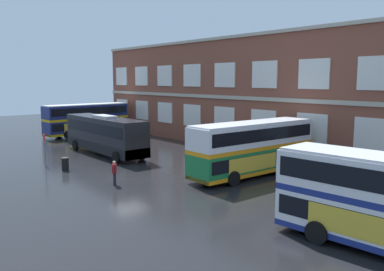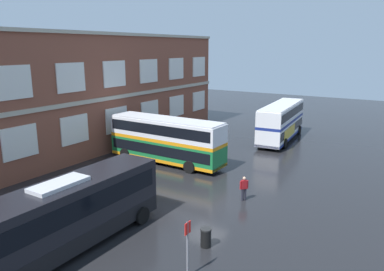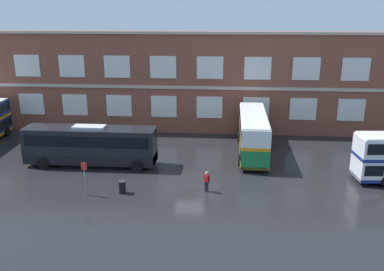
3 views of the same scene
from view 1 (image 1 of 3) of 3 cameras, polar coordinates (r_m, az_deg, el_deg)
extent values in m
plane|color=black|center=(31.66, -5.77, -5.26)|extent=(120.00, 120.00, 0.00)
cube|color=brown|center=(42.89, 11.01, 5.70)|extent=(52.60, 8.00, 11.28)
cube|color=#B2A893|center=(39.84, 7.25, 5.30)|extent=(52.60, 0.16, 0.36)
cube|color=#B2A893|center=(40.05, 7.43, 13.93)|extent=(52.60, 0.28, 0.30)
cube|color=silver|center=(58.76, -9.87, 3.87)|extent=(2.95, 0.12, 2.48)
cube|color=silver|center=(54.26, -7.10, 3.60)|extent=(2.95, 0.12, 2.48)
cube|color=silver|center=(49.92, -3.85, 3.27)|extent=(2.95, 0.12, 2.48)
cube|color=silver|center=(45.76, 0.00, 2.87)|extent=(2.95, 0.12, 2.48)
cube|color=silver|center=(41.86, 4.59, 2.37)|extent=(2.95, 0.12, 2.48)
cube|color=silver|center=(38.28, 10.08, 1.75)|extent=(2.95, 0.12, 2.48)
cube|color=silver|center=(35.12, 16.62, 0.99)|extent=(2.95, 0.12, 2.48)
cube|color=silver|center=(32.52, 24.32, 0.08)|extent=(2.95, 0.12, 2.48)
cube|color=silver|center=(58.62, -9.97, 8.27)|extent=(2.95, 0.12, 2.48)
cube|color=silver|center=(54.11, -7.19, 8.37)|extent=(2.95, 0.12, 2.48)
cube|color=silver|center=(49.75, -3.90, 8.46)|extent=(2.95, 0.12, 2.48)
cube|color=silver|center=(45.58, 0.00, 8.52)|extent=(2.95, 0.12, 2.48)
cube|color=silver|center=(41.66, 4.66, 8.55)|extent=(2.95, 0.12, 2.48)
cube|color=silver|center=(38.06, 10.24, 8.52)|extent=(2.95, 0.12, 2.48)
cube|color=silver|center=(34.89, 16.91, 8.37)|extent=(2.95, 0.12, 2.48)
cube|color=silver|center=(32.27, 24.78, 8.05)|extent=(2.95, 0.12, 2.48)
cube|color=navy|center=(54.09, -14.68, 1.33)|extent=(3.19, 11.13, 1.75)
cube|color=black|center=(54.07, -14.68, 1.55)|extent=(3.20, 10.69, 0.90)
cube|color=gold|center=(53.99, -14.71, 2.41)|extent=(3.19, 11.13, 0.30)
cube|color=navy|center=(53.91, -14.75, 3.39)|extent=(3.19, 11.13, 1.55)
cube|color=black|center=(53.91, -14.75, 3.47)|extent=(3.20, 10.69, 0.90)
cube|color=gold|center=(54.18, -14.65, 0.56)|extent=(3.21, 11.13, 0.28)
cube|color=silver|center=(53.86, -14.78, 4.27)|extent=(3.07, 10.90, 0.12)
cube|color=gold|center=(52.34, -15.28, 1.19)|extent=(0.31, 4.83, 1.10)
cube|color=yellow|center=(56.66, -9.88, 4.17)|extent=(1.66, 0.16, 0.40)
cylinder|color=black|center=(55.01, -10.49, 0.82)|extent=(0.38, 1.06, 1.04)
cylinder|color=black|center=(57.16, -11.86, 1.05)|extent=(0.38, 1.06, 1.04)
cylinder|color=black|center=(51.57, -17.20, 0.13)|extent=(0.38, 1.06, 1.04)
cylinder|color=black|center=(53.86, -18.38, 0.40)|extent=(0.38, 1.06, 1.04)
cube|color=#197038|center=(30.70, 8.63, -3.38)|extent=(2.69, 11.03, 1.75)
cube|color=black|center=(30.66, 8.64, -3.00)|extent=(2.73, 10.59, 0.90)
cube|color=orange|center=(30.52, 8.67, -1.50)|extent=(2.69, 11.03, 0.30)
cube|color=silver|center=(30.38, 8.71, 0.23)|extent=(2.69, 11.03, 1.55)
cube|color=black|center=(30.37, 8.71, 0.37)|extent=(2.73, 10.59, 0.90)
cube|color=orange|center=(30.85, 8.60, -4.72)|extent=(2.71, 11.03, 0.28)
cube|color=silver|center=(30.28, 8.74, 1.79)|extent=(2.59, 10.81, 0.12)
cube|color=gold|center=(28.88, 8.74, -3.93)|extent=(0.09, 4.84, 1.10)
cube|color=yellow|center=(34.54, 14.87, 1.68)|extent=(1.66, 0.08, 0.40)
cylinder|color=black|center=(32.98, 14.79, -4.02)|extent=(0.33, 1.04, 1.04)
cylinder|color=black|center=(34.51, 11.39, -3.39)|extent=(0.33, 1.04, 1.04)
cylinder|color=black|center=(27.67, 5.89, -6.08)|extent=(0.33, 1.04, 1.04)
cylinder|color=black|center=(29.48, 2.40, -5.17)|extent=(0.33, 1.04, 1.04)
cube|color=gold|center=(17.96, 23.07, -11.86)|extent=(4.82, 0.45, 1.10)
cylinder|color=black|center=(19.02, 17.30, -13.01)|extent=(1.06, 0.41, 1.04)
cylinder|color=black|center=(21.19, 20.64, -10.98)|extent=(1.06, 0.41, 1.04)
cube|color=black|center=(39.76, -12.27, 0.23)|extent=(12.01, 2.61, 3.20)
cube|color=black|center=(39.68, -12.30, 1.15)|extent=(11.29, 2.64, 1.00)
cube|color=black|center=(39.92, -12.22, -1.40)|extent=(12.01, 2.63, 0.90)
cube|color=silver|center=(39.57, -12.35, 2.67)|extent=(2.89, 1.29, 0.20)
cylinder|color=black|center=(35.42, -10.68, -3.08)|extent=(1.04, 0.32, 1.04)
cylinder|color=black|center=(36.68, -7.18, -2.63)|extent=(1.04, 0.32, 1.04)
cylinder|color=black|center=(43.10, -16.20, -1.30)|extent=(1.04, 0.32, 1.04)
cylinder|color=black|center=(44.14, -13.16, -0.98)|extent=(1.04, 0.32, 1.04)
cylinder|color=black|center=(28.18, -10.96, -6.13)|extent=(0.23, 0.23, 0.85)
cylinder|color=black|center=(28.37, -10.89, -6.03)|extent=(0.23, 0.23, 0.85)
cube|color=maroon|center=(28.11, -10.97, -4.65)|extent=(0.46, 0.44, 0.60)
cylinder|color=maroon|center=(27.86, -11.06, -4.82)|extent=(0.15, 0.15, 0.57)
cylinder|color=maroon|center=(28.36, -10.87, -4.59)|extent=(0.15, 0.15, 0.57)
sphere|color=tan|center=(28.01, -10.99, -3.77)|extent=(0.22, 0.22, 0.22)
cylinder|color=slate|center=(35.90, -20.16, -1.94)|extent=(0.10, 0.10, 2.70)
cube|color=red|center=(35.74, -20.27, -0.25)|extent=(0.44, 0.04, 0.56)
cylinder|color=black|center=(33.76, -17.57, -3.94)|extent=(0.56, 0.56, 0.95)
cylinder|color=black|center=(33.66, -17.60, -3.08)|extent=(0.60, 0.60, 0.08)
camera|label=2|loc=(46.29, -35.81, 10.17)|focal=34.77mm
camera|label=3|loc=(29.30, -78.39, 14.88)|focal=38.74mm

